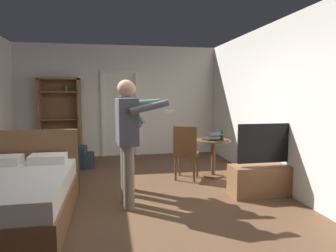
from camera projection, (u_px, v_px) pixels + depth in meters
The scene contains 15 objects.
ground_plane at pixel (129, 202), 4.31m from camera, with size 7.40×7.40×0.00m, color brown.
wall_back at pixel (120, 101), 7.51m from camera, with size 5.12×0.12×2.74m, color silver.
wall_right at pixel (290, 106), 4.63m from camera, with size 0.12×6.97×2.74m, color silver.
doorway_frame at pixel (120, 107), 7.45m from camera, with size 0.93×0.08×2.13m.
bed at pixel (13, 196), 3.69m from camera, with size 1.38×2.01×1.02m.
bookshelf at pixel (61, 116), 7.06m from camera, with size 0.93×0.32×1.92m.
tv_flatscreen at pixel (268, 175), 4.63m from camera, with size 1.19×0.40×1.11m.
side_table at pixel (213, 152), 5.64m from camera, with size 0.64×0.64×0.70m.
laptop at pixel (213, 137), 5.56m from camera, with size 0.40×0.41×0.15m.
bottle_on_table at pixel (222, 135), 5.55m from camera, with size 0.06×0.06×0.24m.
wooden_chair at pixel (186, 150), 5.40m from camera, with size 0.56×0.56×0.99m.
person_blue_shirt at pixel (128, 134), 4.06m from camera, with size 0.75×0.61×1.75m.
person_striped_shirt at pixel (130, 129), 4.64m from camera, with size 0.66×0.65×1.75m.
suitcase_dark at pixel (74, 157), 6.25m from camera, with size 0.49×0.28×0.47m, color #1E2D38.
suitcase_small at pixel (81, 161), 6.30m from camera, with size 0.53×0.36×0.31m, color #1E2D38.
Camera 1 is at (-0.23, -4.20, 1.57)m, focal length 31.96 mm.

